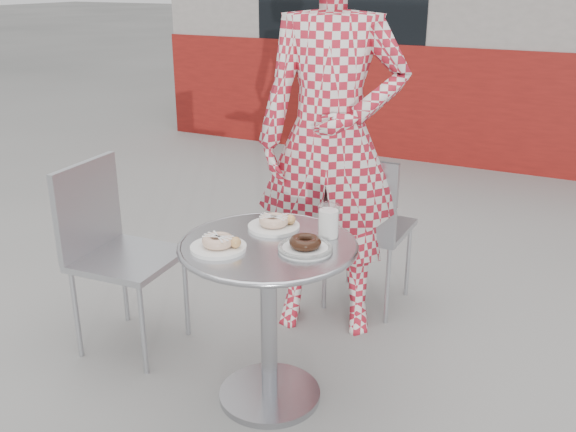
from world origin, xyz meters
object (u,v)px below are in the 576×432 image
at_px(chair_far, 367,258).
at_px(seated_person, 331,140).
at_px(milk_cup, 328,222).
at_px(plate_near, 219,244).
at_px(plate_far, 275,223).
at_px(bistro_table, 268,283).
at_px(chair_left, 129,293).
at_px(plate_checker, 305,246).

distance_m(chair_far, seated_person, 0.70).
relative_size(seated_person, milk_cup, 14.29).
bearing_deg(plate_near, plate_far, 73.04).
distance_m(bistro_table, chair_left, 0.77).
xyz_separation_m(chair_left, plate_checker, (0.88, -0.06, 0.42)).
bearing_deg(chair_left, chair_far, -47.33).
xyz_separation_m(chair_far, plate_near, (-0.19, -1.03, 0.43)).
height_order(plate_checker, milk_cup, milk_cup).
bearing_deg(seated_person, plate_checker, -92.36).
bearing_deg(plate_far, chair_far, 82.22).
xyz_separation_m(plate_checker, milk_cup, (0.02, 0.15, 0.04)).
height_order(bistro_table, plate_far, plate_far).
relative_size(chair_far, seated_person, 0.45).
height_order(chair_left, milk_cup, chair_left).
bearing_deg(chair_left, milk_cup, -88.61).
relative_size(bistro_table, seated_person, 0.37).
xyz_separation_m(chair_far, seated_person, (-0.10, -0.25, 0.65)).
bearing_deg(seated_person, bistro_table, -104.81).
relative_size(chair_left, milk_cup, 6.66).
distance_m(chair_far, plate_far, 0.89).
distance_m(chair_left, milk_cup, 1.01).
distance_m(chair_far, plate_near, 1.14).
distance_m(chair_left, plate_near, 0.76).
relative_size(seated_person, plate_far, 9.05).
bearing_deg(chair_left, plate_checker, -98.29).
xyz_separation_m(chair_left, milk_cup, (0.90, 0.09, 0.46)).
bearing_deg(milk_cup, chair_left, -174.47).
xyz_separation_m(seated_person, plate_far, (-0.01, -0.52, -0.21)).
distance_m(seated_person, plate_near, 0.81).
distance_m(bistro_table, milk_cup, 0.32).
bearing_deg(chair_far, plate_far, 82.49).
distance_m(chair_far, chair_left, 1.15).
bearing_deg(chair_far, milk_cup, 98.47).
distance_m(plate_checker, milk_cup, 0.16).
height_order(seated_person, plate_far, seated_person).
bearing_deg(plate_near, seated_person, 83.57).
bearing_deg(milk_cup, plate_checker, -98.30).
height_order(chair_far, plate_far, chair_far).
relative_size(seated_person, plate_near, 9.00).
height_order(plate_far, milk_cup, milk_cup).
bearing_deg(plate_far, chair_left, -174.00).
xyz_separation_m(plate_far, plate_checker, (0.19, -0.14, -0.00)).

